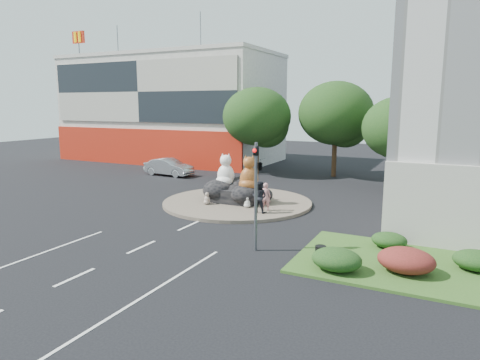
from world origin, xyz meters
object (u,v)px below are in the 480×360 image
object	(u,v)px
cat_white	(226,170)
pedestrian_pink	(266,197)
parked_car	(169,167)
litter_bin	(320,253)
cat_tabby	(249,173)
kitten_calico	(207,198)
pedestrian_dark	(259,197)
kitten_white	(247,201)

from	to	relation	value
cat_white	pedestrian_pink	world-z (taller)	cat_white
parked_car	litter_bin	size ratio (longest dim) A/B	7.77
parked_car	litter_bin	xyz separation A→B (m)	(19.21, -15.77, -0.37)
cat_tabby	litter_bin	distance (m)	10.74
kitten_calico	pedestrian_dark	distance (m)	4.02
kitten_calico	parked_car	world-z (taller)	parked_car
kitten_calico	pedestrian_pink	bearing A→B (deg)	20.84
cat_white	litter_bin	xyz separation A→B (m)	(9.05, -8.32, -1.81)
kitten_white	parked_car	distance (m)	15.34
kitten_calico	pedestrian_dark	bearing A→B (deg)	11.64
cat_white	parked_car	size ratio (longest dim) A/B	0.47
litter_bin	pedestrian_dark	bearing A→B (deg)	132.48
kitten_calico	kitten_white	bearing A→B (deg)	26.15
kitten_calico	parked_car	xyz separation A→B (m)	(-9.74, 9.29, 0.20)
pedestrian_dark	litter_bin	xyz separation A→B (m)	(5.51, -6.02, -0.72)
pedestrian_dark	litter_bin	size ratio (longest dim) A/B	3.04
cat_white	pedestrian_dark	xyz separation A→B (m)	(3.55, -2.31, -1.09)
cat_tabby	kitten_white	distance (m)	2.00
kitten_white	pedestrian_dark	distance (m)	1.59
kitten_calico	kitten_white	world-z (taller)	kitten_calico
cat_tabby	kitten_calico	distance (m)	3.22
pedestrian_dark	litter_bin	bearing A→B (deg)	134.71
pedestrian_pink	litter_bin	bearing A→B (deg)	114.54
kitten_calico	cat_tabby	bearing A→B (deg)	48.57
cat_white	litter_bin	size ratio (longest dim) A/B	3.62
cat_tabby	kitten_white	world-z (taller)	cat_tabby
parked_car	cat_tabby	bearing A→B (deg)	-119.57
kitten_white	cat_white	bearing A→B (deg)	137.12
kitten_white	litter_bin	size ratio (longest dim) A/B	1.20
litter_bin	parked_car	bearing A→B (deg)	140.61
kitten_white	pedestrian_pink	bearing A→B (deg)	-19.17
pedestrian_pink	pedestrian_dark	size ratio (longest dim) A/B	0.90
parked_car	kitten_white	bearing A→B (deg)	-122.03
cat_tabby	parked_car	world-z (taller)	cat_tabby
pedestrian_dark	parked_car	size ratio (longest dim) A/B	0.39
cat_tabby	pedestrian_pink	size ratio (longest dim) A/B	1.34
cat_tabby	pedestrian_pink	bearing A→B (deg)	-66.05
pedestrian_pink	parked_car	size ratio (longest dim) A/B	0.35
pedestrian_dark	litter_bin	distance (m)	8.19
pedestrian_pink	parked_car	bearing A→B (deg)	-47.83
pedestrian_pink	kitten_calico	bearing A→B (deg)	-11.99
cat_white	pedestrian_dark	distance (m)	4.37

